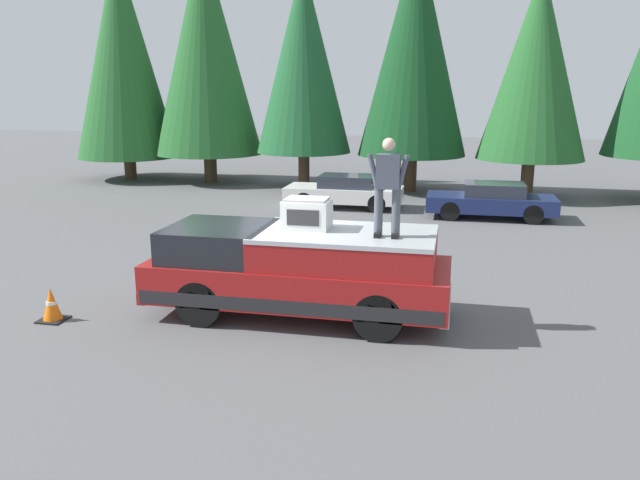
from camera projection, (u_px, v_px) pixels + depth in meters
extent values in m
plane|color=#565659|center=(269.00, 305.00, 12.24)|extent=(90.00, 90.00, 0.00)
cube|color=maroon|center=(298.00, 280.00, 11.53)|extent=(2.00, 5.50, 0.70)
cube|color=#232326|center=(298.00, 289.00, 11.58)|extent=(2.01, 5.39, 0.24)
cube|color=black|center=(220.00, 241.00, 11.69)|extent=(1.84, 1.87, 0.60)
cube|color=maroon|center=(346.00, 250.00, 11.21)|extent=(1.92, 3.19, 0.52)
cube|color=#B7BABF|center=(346.00, 234.00, 11.14)|extent=(1.94, 3.19, 0.08)
cube|color=#232326|center=(165.00, 284.00, 12.16)|extent=(1.96, 0.16, 0.20)
cube|color=#B2B5BA|center=(446.00, 304.00, 11.04)|extent=(1.96, 0.16, 0.20)
cylinder|color=black|center=(200.00, 303.00, 11.12)|extent=(0.30, 0.84, 0.84)
cylinder|color=black|center=(233.00, 276.00, 12.74)|extent=(0.30, 0.84, 0.84)
cylinder|color=black|center=(378.00, 316.00, 10.46)|extent=(0.30, 0.84, 0.84)
cylinder|color=black|center=(389.00, 286.00, 12.08)|extent=(0.30, 0.84, 0.84)
cube|color=silver|center=(307.00, 214.00, 11.35)|extent=(0.64, 0.84, 0.52)
cube|color=#2D2D30|center=(303.00, 218.00, 11.04)|extent=(0.01, 0.59, 0.29)
cube|color=#99999E|center=(307.00, 199.00, 11.28)|extent=(0.58, 0.76, 0.04)
cylinder|color=#4C515B|center=(396.00, 213.00, 10.63)|extent=(0.15, 0.15, 0.84)
cube|color=black|center=(395.00, 235.00, 10.68)|extent=(0.26, 0.11, 0.08)
cylinder|color=#4C515B|center=(378.00, 212.00, 10.69)|extent=(0.15, 0.15, 0.84)
cube|color=black|center=(378.00, 235.00, 10.74)|extent=(0.26, 0.11, 0.08)
cube|color=#474C5B|center=(388.00, 171.00, 10.49)|extent=(0.24, 0.40, 0.58)
sphere|color=beige|center=(389.00, 144.00, 10.39)|extent=(0.22, 0.22, 0.22)
cylinder|color=#474C5B|center=(403.00, 172.00, 10.41)|extent=(0.09, 0.23, 0.58)
cylinder|color=#474C5B|center=(374.00, 171.00, 10.51)|extent=(0.09, 0.23, 0.58)
cube|color=navy|center=(490.00, 203.00, 20.35)|extent=(1.64, 4.10, 0.50)
cube|color=#282D38|center=(495.00, 189.00, 20.22)|extent=(1.31, 1.89, 0.42)
cylinder|color=black|center=(450.00, 211.00, 19.97)|extent=(0.20, 0.62, 0.62)
cylinder|color=black|center=(451.00, 203.00, 21.34)|extent=(0.20, 0.62, 0.62)
cylinder|color=black|center=(533.00, 215.00, 19.44)|extent=(0.20, 0.62, 0.62)
cylinder|color=black|center=(528.00, 206.00, 20.81)|extent=(0.20, 0.62, 0.62)
cube|color=white|center=(344.00, 194.00, 22.16)|extent=(1.64, 4.10, 0.50)
cube|color=#282D38|center=(347.00, 181.00, 22.03)|extent=(1.31, 1.89, 0.42)
cylinder|color=black|center=(304.00, 201.00, 21.78)|extent=(0.20, 0.62, 0.62)
cylinder|color=black|center=(314.00, 194.00, 23.15)|extent=(0.20, 0.62, 0.62)
cylinder|color=black|center=(377.00, 204.00, 21.25)|extent=(0.20, 0.62, 0.62)
cylinder|color=black|center=(382.00, 197.00, 22.62)|extent=(0.20, 0.62, 0.62)
cube|color=black|center=(53.00, 320.00, 11.44)|extent=(0.47, 0.47, 0.03)
cone|color=orange|center=(52.00, 304.00, 11.37)|extent=(0.36, 0.36, 0.62)
cylinder|color=white|center=(51.00, 303.00, 11.36)|extent=(0.19, 0.19, 0.06)
cylinder|color=#4C3826|center=(527.00, 178.00, 24.08)|extent=(0.48, 0.48, 1.51)
cone|color=#235B28|center=(536.00, 65.00, 23.07)|extent=(4.02, 4.02, 6.96)
cylinder|color=#4C3826|center=(410.00, 173.00, 25.64)|extent=(0.52, 0.52, 1.49)
cone|color=#14421E|center=(415.00, 46.00, 24.46)|extent=(4.34, 4.34, 8.50)
cylinder|color=#4C3826|center=(304.00, 170.00, 26.65)|extent=(0.47, 0.47, 1.50)
cone|color=#1E562D|center=(303.00, 59.00, 25.57)|extent=(3.95, 3.95, 7.62)
cylinder|color=#4C3826|center=(211.00, 168.00, 28.34)|extent=(0.57, 0.57, 1.26)
cone|color=#235B28|center=(206.00, 47.00, 27.10)|extent=(4.75, 4.75, 9.20)
cylinder|color=#4C3826|center=(130.00, 168.00, 29.17)|extent=(0.55, 0.55, 1.03)
cone|color=#235B28|center=(122.00, 54.00, 27.96)|extent=(4.54, 4.54, 9.18)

